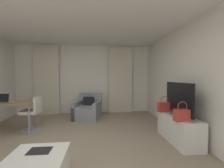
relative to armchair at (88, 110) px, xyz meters
The scene contains 15 objects.
ground_plane 2.25m from the armchair, 94.02° to the right, with size 12.00×12.00×0.00m, color gray.
wall_window 1.31m from the armchair, 101.04° to the left, with size 5.12×0.06×2.60m.
wall_right 3.41m from the armchair, 43.18° to the right, with size 0.06×6.12×2.60m.
ceiling 3.25m from the armchair, 94.02° to the right, with size 5.12×6.12×0.06m, color white.
curtain_left_panel 1.94m from the armchair, 156.30° to the left, with size 0.90×0.06×2.50m.
curtain_right_panel 1.70m from the armchair, 28.89° to the left, with size 0.90×0.06×2.50m.
armchair is the anchor object (origin of this frame).
desk 2.17m from the armchair, 150.99° to the right, with size 1.22×0.61×0.76m.
desk_chair 1.69m from the armchair, 142.03° to the right, with size 0.48×0.48×0.88m.
laptop 2.31m from the armchair, 151.31° to the right, with size 0.33×0.25×0.22m.
magazine_open 2.98m from the armchair, 98.72° to the right, with size 0.28×0.21×0.01m.
tv_console 2.86m from the armchair, 44.73° to the right, with size 0.45×1.11×0.55m.
tv_flatscreen 2.91m from the armchair, 44.44° to the right, with size 0.20×0.97×0.71m.
handbag_primary 2.53m from the armchair, 40.27° to the right, with size 0.30×0.14×0.37m.
handbag_secondary 3.05m from the armchair, 51.26° to the right, with size 0.30×0.14×0.37m.
Camera 1 is at (0.45, -2.67, 1.37)m, focal length 23.35 mm.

